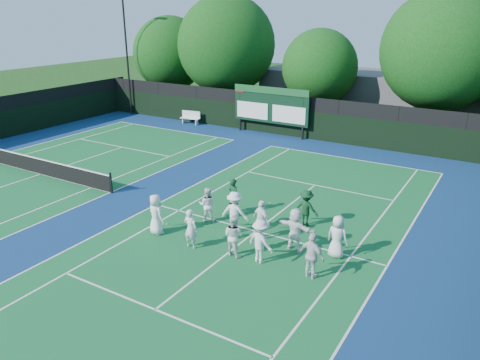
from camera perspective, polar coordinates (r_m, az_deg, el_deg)
The scene contains 30 objects.
ground at distance 19.04m, azimuth 0.48°, elevation -7.43°, with size 120.00×120.00×0.00m, color #163B10.
court_apron at distance 23.06m, azimuth -11.16°, elevation -2.72°, with size 34.00×32.00×0.01m, color navy.
near_court at distance 19.81m, azimuth 1.96°, elevation -6.25°, with size 11.05×23.85×0.01m.
left_court at distance 28.80m, azimuth -23.11°, elevation 0.68°, with size 11.05×23.85×0.01m.
back_fence at distance 34.64m, azimuth 5.54°, elevation 7.62°, with size 34.00×0.08×3.00m.
scoreboard at distance 34.55m, azimuth 3.75°, elevation 9.05°, with size 6.00×0.21×3.55m.
clubhouse at distance 40.53m, azimuth 15.80°, elevation 9.71°, with size 18.00×6.00×4.00m, color #525256.
light_pole_left at distance 42.38m, azimuth -13.75°, elevation 16.20°, with size 1.20×0.30×10.12m.
tennis_net at distance 28.65m, azimuth -23.24°, elevation 1.58°, with size 11.30×0.10×1.10m.
bench at distance 38.49m, azimuth -6.04°, elevation 7.65°, with size 1.70×0.63×1.05m.
tree_a at distance 44.20m, azimuth -8.29°, elevation 14.79°, with size 6.61×6.61×8.33m.
tree_b at distance 40.58m, azimuth -1.44°, elevation 15.84°, with size 8.16×8.16×10.07m.
tree_c at distance 36.88m, azimuth 9.93°, elevation 13.17°, with size 5.70×5.70×7.52m.
tree_d at distance 34.56m, azimuth 23.67°, elevation 13.95°, with size 7.98×7.98×10.26m.
tennis_ball_0 at distance 20.37m, azimuth 1.19°, elevation -5.39°, with size 0.07×0.07×0.07m, color #C6CD18.
tennis_ball_1 at distance 20.40m, azimuth 7.43°, elevation -5.52°, with size 0.07×0.07×0.07m, color #C6CD18.
tennis_ball_3 at distance 20.61m, azimuth -8.90°, elevation -5.32°, with size 0.07×0.07×0.07m, color #C6CD18.
tennis_ball_4 at distance 22.53m, azimuth 3.69°, elevation -2.83°, with size 0.07×0.07×0.07m, color #C6CD18.
player_front_0 at distance 19.58m, azimuth -10.22°, elevation -4.14°, with size 0.84×0.55×1.72m, color white.
player_front_1 at distance 18.29m, azimuth -6.04°, elevation -5.91°, with size 0.59×0.39×1.63m, color silver.
player_front_2 at distance 17.66m, azimuth -0.79°, elevation -6.78°, with size 0.79×0.62×1.63m, color silver.
player_front_3 at distance 17.19m, azimuth 2.52°, elevation -7.48°, with size 1.09×0.63×1.69m, color silver.
player_front_4 at distance 16.42m, azimuth 8.77°, elevation -9.12°, with size 1.00×0.41×1.70m, color silver.
player_back_0 at distance 20.48m, azimuth -3.99°, elevation -3.01°, with size 0.75×0.59×1.55m, color white.
player_back_1 at distance 19.39m, azimuth -0.65°, elevation -3.95°, with size 1.16×0.67×1.79m, color white.
player_back_2 at distance 18.89m, azimuth 2.63°, elevation -4.87°, with size 0.97×0.41×1.66m, color white.
player_back_3 at distance 18.14m, azimuth 6.75°, elevation -5.98°, with size 1.61×0.51×1.73m, color white.
player_back_4 at distance 17.89m, azimuth 11.78°, elevation -6.78°, with size 0.82×0.53×1.67m, color silver.
coach_left at distance 21.13m, azimuth -0.77°, elevation -2.00°, with size 0.62×0.41×1.70m, color #0E331C.
coach_right at distance 20.18m, azimuth 8.08°, elevation -3.42°, with size 1.05×0.60×1.63m, color #0E3319.
Camera 1 is at (8.61, -14.52, 8.81)m, focal length 35.00 mm.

